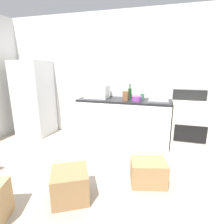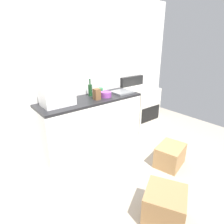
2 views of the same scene
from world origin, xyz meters
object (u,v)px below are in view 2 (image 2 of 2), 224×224
Objects in this scene: knife_block at (97,94)px; mixing_bowl at (106,94)px; cardboard_box_small at (170,155)px; microwave at (57,96)px; stove_oven at (139,108)px; coffee_mug at (101,91)px; wine_bottle at (90,90)px; cardboard_box_large at (165,205)px.

knife_block reaches higher than mixing_bowl.
knife_block is 0.39× the size of cardboard_box_small.
microwave reaches higher than cardboard_box_small.
cardboard_box_small is (1.18, -1.27, -0.87)m from microwave.
coffee_mug is at bearing 169.00° from stove_oven.
knife_block is at bearing -174.50° from stove_oven.
coffee_mug is (0.90, 0.15, -0.09)m from microwave.
coffee_mug is 0.56× the size of knife_block.
wine_bottle is at bearing 10.11° from microwave.
cardboard_box_small is at bearing 32.13° from cardboard_box_large.
knife_block is at bearing -97.87° from wine_bottle.
wine_bottle is 0.29m from mixing_bowl.
mixing_bowl reaches higher than cardboard_box_small.
stove_oven is 2.33m from cardboard_box_large.
microwave is 2.42× the size of mixing_bowl.
stove_oven is 1.02m from coffee_mug.
cardboard_box_large reaches higher than cardboard_box_small.
microwave is at bearing -170.67° from coffee_mug.
wine_bottle is at bearing 80.01° from cardboard_box_large.
stove_oven is 2.39× the size of microwave.
coffee_mug is 1.64m from cardboard_box_small.
cardboard_box_small is at bearing -116.03° from stove_oven.
coffee_mug is (-0.88, 0.17, 0.48)m from stove_oven.
cardboard_box_large is (-0.59, -1.96, -0.77)m from coffee_mug.
microwave is 1.94m from cardboard_box_small.
microwave is 0.92m from coffee_mug.
knife_block is at bearing -172.95° from mixing_bowl.
knife_block is (0.62, -0.14, -0.05)m from microwave.
stove_oven is at bearing 50.52° from cardboard_box_large.
cardboard_box_small is at bearing -63.68° from knife_block.
mixing_bowl is 1.44m from cardboard_box_small.
wine_bottle is 2.12m from cardboard_box_large.
mixing_bowl is (0.83, -0.11, -0.09)m from microwave.
microwave is 4.60× the size of coffee_mug.
cardboard_box_large is (-0.34, -1.93, -0.83)m from wine_bottle.
mixing_bowl is at bearing -7.52° from microwave.
wine_bottle reaches higher than microwave.
coffee_mug is at bearing 7.24° from wine_bottle.
stove_oven is at bearing 5.50° from knife_block.
stove_oven is 1.26m from wine_bottle.
mixing_bowl is (0.21, 0.03, -0.04)m from knife_block.
coffee_mug is at bearing 45.29° from knife_block.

